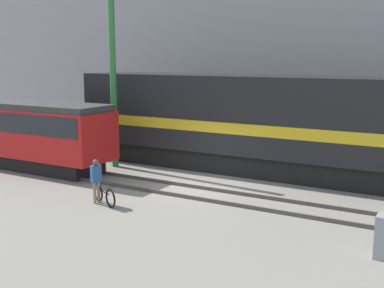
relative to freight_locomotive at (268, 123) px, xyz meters
name	(u,v)px	position (x,y,z in m)	size (l,w,h in m)	color
ground_plane	(193,187)	(-1.81, -3.78, -2.39)	(120.00, 120.00, 0.00)	gray
track_near	(183,190)	(-1.81, -4.58, -2.32)	(60.00, 1.50, 0.14)	#47423D
track_far	(232,168)	(-1.81, 0.00, -2.32)	(60.00, 1.50, 0.14)	#47423D
building_backdrop	(292,19)	(-1.81, 8.31, 5.23)	(46.28, 6.00, 15.25)	#99999E
freight_locomotive	(268,123)	(0.00, 0.00, 0.00)	(19.14, 3.04, 5.14)	black
streetcar	(18,129)	(-11.32, -4.58, -0.54)	(10.62, 2.54, 3.24)	black
bicycle	(104,195)	(-3.48, -7.48, -2.04)	(1.58, 0.77, 0.77)	black
person	(96,177)	(-3.85, -7.47, -1.38)	(0.34, 0.42, 1.67)	#8C7A5B
utility_pole_left	(113,79)	(-7.11, -2.29, 1.94)	(0.31, 0.31, 8.67)	#2D7238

